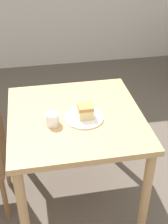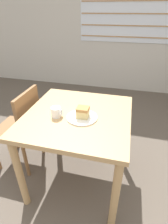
{
  "view_description": "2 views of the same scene",
  "coord_description": "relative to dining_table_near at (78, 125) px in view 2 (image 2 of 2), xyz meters",
  "views": [
    {
      "loc": [
        -0.28,
        -1.18,
        1.92
      ],
      "look_at": [
        0.03,
        0.49,
        0.8
      ],
      "focal_mm": 50.0,
      "sensor_mm": 36.0,
      "label": 1
    },
    {
      "loc": [
        0.33,
        -0.71,
        1.54
      ],
      "look_at": [
        0.03,
        0.48,
        0.82
      ],
      "focal_mm": 28.0,
      "sensor_mm": 36.0,
      "label": 2
    }
  ],
  "objects": [
    {
      "name": "coffee_mug",
      "position": [
        -0.16,
        -0.08,
        0.16
      ],
      "size": [
        0.09,
        0.08,
        0.08
      ],
      "color": "white",
      "rests_on": "dining_table_near"
    },
    {
      "name": "chair_near_window",
      "position": [
        -0.64,
        0.06,
        -0.17
      ],
      "size": [
        0.41,
        0.41,
        0.89
      ],
      "rotation": [
        0.0,
        0.0,
        -1.57
      ],
      "color": "brown",
      "rests_on": "ground_plane"
    },
    {
      "name": "cake_slice",
      "position": [
        0.06,
        -0.05,
        0.17
      ],
      "size": [
        0.09,
        0.09,
        0.09
      ],
      "color": "#E0C67F",
      "rests_on": "plate"
    },
    {
      "name": "plate",
      "position": [
        0.05,
        -0.05,
        0.12
      ],
      "size": [
        0.25,
        0.25,
        0.01
      ],
      "color": "white",
      "rests_on": "dining_table_near"
    },
    {
      "name": "ground_plane",
      "position": [
        0.03,
        -0.5,
        -0.66
      ],
      "size": [
        14.0,
        14.0,
        0.0
      ],
      "primitive_type": "plane",
      "color": "brown"
    },
    {
      "name": "wall_back",
      "position": [
        0.03,
        2.53,
        0.75
      ],
      "size": [
        10.0,
        0.09,
        2.8
      ],
      "color": "beige",
      "rests_on": "ground_plane"
    },
    {
      "name": "dining_table_near",
      "position": [
        0.0,
        0.0,
        0.0
      ],
      "size": [
        0.88,
        0.9,
        0.78
      ],
      "color": "tan",
      "rests_on": "ground_plane"
    }
  ]
}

